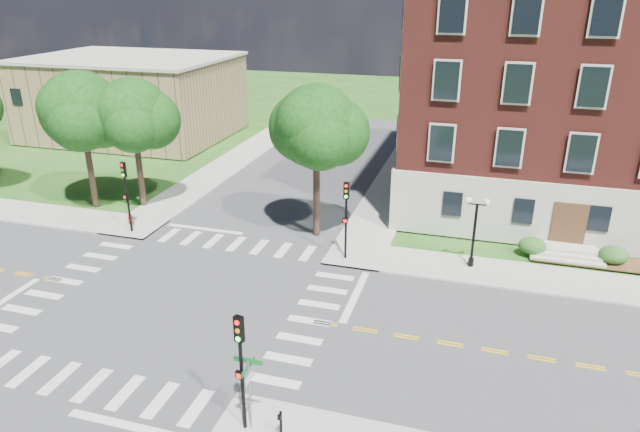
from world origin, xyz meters
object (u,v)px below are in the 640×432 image
(traffic_signal_se, at_px, (241,359))
(fire_hydrant, at_px, (130,219))
(twin_lamp_west, at_px, (475,228))
(push_button_post, at_px, (281,424))
(traffic_signal_nw, at_px, (126,188))
(traffic_signal_ne, at_px, (346,211))
(street_sign_pole, at_px, (249,380))

(traffic_signal_se, bearing_deg, fire_hydrant, 134.26)
(twin_lamp_west, relative_size, push_button_post, 3.53)
(traffic_signal_se, distance_m, twin_lamp_west, 17.52)
(traffic_signal_se, height_order, traffic_signal_nw, same)
(fire_hydrant, bearing_deg, push_button_post, -43.35)
(traffic_signal_se, xyz_separation_m, traffic_signal_nw, (-14.51, 14.59, 0.00))
(traffic_signal_nw, relative_size, twin_lamp_west, 1.13)
(traffic_signal_ne, bearing_deg, street_sign_pole, -89.50)
(traffic_signal_se, distance_m, push_button_post, 2.82)
(fire_hydrant, bearing_deg, traffic_signal_ne, -3.59)
(traffic_signal_nw, relative_size, street_sign_pole, 1.55)
(fire_hydrant, bearing_deg, traffic_signal_se, -45.74)
(traffic_signal_nw, bearing_deg, traffic_signal_se, -45.17)
(traffic_signal_nw, height_order, push_button_post, traffic_signal_nw)
(traffic_signal_se, bearing_deg, push_button_post, -5.36)
(street_sign_pole, bearing_deg, push_button_post, -9.45)
(traffic_signal_nw, relative_size, fire_hydrant, 6.40)
(traffic_signal_ne, height_order, street_sign_pole, traffic_signal_ne)
(street_sign_pole, bearing_deg, traffic_signal_ne, 90.50)
(traffic_signal_ne, height_order, push_button_post, traffic_signal_ne)
(traffic_signal_se, relative_size, traffic_signal_ne, 1.00)
(twin_lamp_west, bearing_deg, fire_hydrant, -179.73)
(traffic_signal_nw, distance_m, fire_hydrant, 3.07)
(street_sign_pole, height_order, fire_hydrant, street_sign_pole)
(traffic_signal_nw, height_order, twin_lamp_west, traffic_signal_nw)
(street_sign_pole, xyz_separation_m, push_button_post, (1.23, -0.20, -1.51))
(push_button_post, bearing_deg, street_sign_pole, 170.55)
(traffic_signal_ne, bearing_deg, fire_hydrant, 176.41)
(traffic_signal_se, height_order, street_sign_pole, traffic_signal_se)
(traffic_signal_ne, distance_m, traffic_signal_nw, 14.64)
(traffic_signal_ne, relative_size, push_button_post, 4.00)
(traffic_signal_nw, xyz_separation_m, street_sign_pole, (14.76, -14.53, -0.88))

